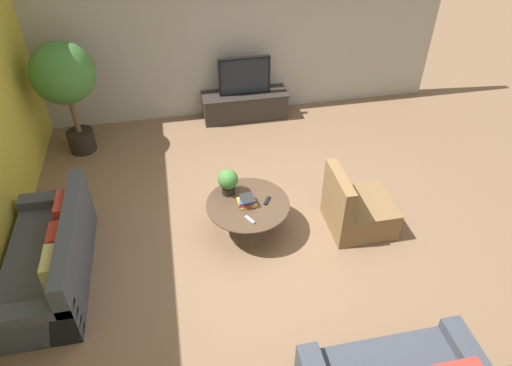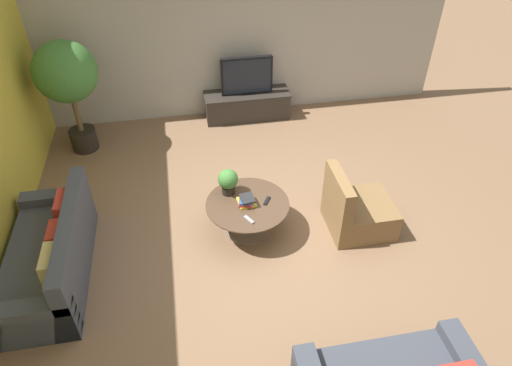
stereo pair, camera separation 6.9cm
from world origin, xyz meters
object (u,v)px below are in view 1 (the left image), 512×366
Objects in this scene: armchair_wicker at (356,210)px; potted_plant_tabletop at (228,181)px; coffee_table at (248,212)px; couch_by_wall at (52,259)px; media_console at (245,105)px; potted_palm_tall at (64,78)px; television at (244,76)px.

potted_plant_tabletop is at bearing 74.58° from armchair_wicker.
couch_by_wall reaches higher than coffee_table.
potted_palm_tall reaches higher than media_console.
potted_palm_tall is at bearing -169.48° from television.
armchair_wicker is 4.58m from potted_palm_tall.
potted_palm_tall is (-2.77, -0.51, 0.46)m from television.
potted_palm_tall is (-3.68, 2.56, 0.98)m from armchair_wicker.
coffee_table is at bearing -99.44° from media_console.
couch_by_wall is at bearing -131.28° from media_console.
potted_palm_tall is at bearing 55.20° from armchair_wicker.
potted_palm_tall is at bearing 134.57° from potted_plant_tabletop.
television is 1.03× the size of armchair_wicker.
media_console is 1.69× the size of television.
television is 3.24m from armchair_wicker.
media_console is 2.75m from potted_plant_tabletop.
couch_by_wall is 2.86m from potted_palm_tall.
media_console is at bearing 16.49° from armchair_wicker.
armchair_wicker is at bearing -73.50° from television.
television is 0.84× the size of coffee_table.
television reaches higher than media_console.
television is 2.96m from coffee_table.
couch_by_wall is at bearing -131.29° from television.
armchair_wicker is at bearing -73.51° from media_console.
armchair_wicker reaches higher than media_console.
television reaches higher than armchair_wicker.
television is 0.46× the size of couch_by_wall.
couch_by_wall is at bearing 92.06° from armchair_wicker.
couch_by_wall reaches higher than media_console.
potted_palm_tall is 3.03m from potted_plant_tabletop.
television is at bearing 16.50° from armchair_wicker.
armchair_wicker is (1.39, -0.19, -0.05)m from coffee_table.
couch_by_wall is 5.51× the size of potted_plant_tabletop.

